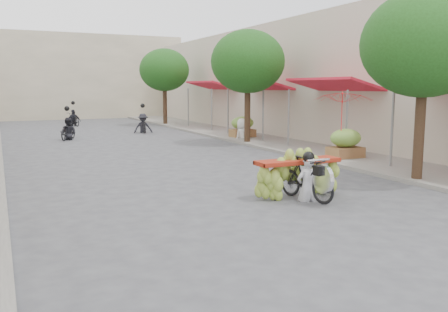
# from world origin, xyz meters

# --- Properties ---
(ground) EXTENTS (120.00, 120.00, 0.00)m
(ground) POSITION_xyz_m (0.00, 0.00, 0.00)
(ground) COLOR #4F4F53
(ground) RESTS_ON ground
(sidewalk_right) EXTENTS (4.00, 60.00, 0.12)m
(sidewalk_right) POSITION_xyz_m (7.00, 15.00, 0.06)
(sidewalk_right) COLOR gray
(sidewalk_right) RESTS_ON ground
(shophouse_row_right) EXTENTS (9.77, 40.00, 6.00)m
(shophouse_row_right) POSITION_xyz_m (11.99, 14.00, 3.00)
(shophouse_row_right) COLOR #BEB19E
(shophouse_row_right) RESTS_ON ground
(far_building) EXTENTS (20.00, 6.00, 7.00)m
(far_building) POSITION_xyz_m (0.00, 38.00, 3.50)
(far_building) COLOR #BFB397
(far_building) RESTS_ON ground
(street_tree_near) EXTENTS (3.40, 3.40, 5.25)m
(street_tree_near) POSITION_xyz_m (5.40, 4.00, 3.78)
(street_tree_near) COLOR #3A2719
(street_tree_near) RESTS_ON ground
(street_tree_mid) EXTENTS (3.40, 3.40, 5.25)m
(street_tree_mid) POSITION_xyz_m (5.40, 14.00, 3.78)
(street_tree_mid) COLOR #3A2719
(street_tree_mid) RESTS_ON ground
(street_tree_far) EXTENTS (3.40, 3.40, 5.25)m
(street_tree_far) POSITION_xyz_m (5.40, 26.00, 3.78)
(street_tree_far) COLOR #3A2719
(street_tree_far) RESTS_ON ground
(produce_crate_mid) EXTENTS (1.20, 0.88, 1.16)m
(produce_crate_mid) POSITION_xyz_m (6.20, 8.00, 0.71)
(produce_crate_mid) COLOR brown
(produce_crate_mid) RESTS_ON ground
(produce_crate_far) EXTENTS (1.20, 0.88, 1.16)m
(produce_crate_far) POSITION_xyz_m (6.20, 16.00, 0.71)
(produce_crate_far) COLOR brown
(produce_crate_far) RESTS_ON ground
(banana_motorbike) EXTENTS (2.20, 1.89, 1.93)m
(banana_motorbike) POSITION_xyz_m (1.39, 3.75, 0.66)
(banana_motorbike) COLOR black
(banana_motorbike) RESTS_ON ground
(market_umbrella) EXTENTS (2.29, 2.29, 1.89)m
(market_umbrella) POSITION_xyz_m (5.90, 7.86, 2.54)
(market_umbrella) COLOR red
(market_umbrella) RESTS_ON ground
(pedestrian) EXTENTS (1.10, 0.88, 1.94)m
(pedestrian) POSITION_xyz_m (5.97, 15.58, 1.09)
(pedestrian) COLOR white
(pedestrian) RESTS_ON ground
(bg_motorbike_a) EXTENTS (1.37, 1.84, 1.95)m
(bg_motorbike_a) POSITION_xyz_m (-1.93, 19.47, 0.73)
(bg_motorbike_a) COLOR black
(bg_motorbike_a) RESTS_ON ground
(bg_motorbike_b) EXTENTS (1.11, 1.72, 1.95)m
(bg_motorbike_b) POSITION_xyz_m (2.50, 21.34, 0.85)
(bg_motorbike_b) COLOR black
(bg_motorbike_b) RESTS_ON ground
(bg_motorbike_c) EXTENTS (1.07, 1.69, 1.95)m
(bg_motorbike_c) POSITION_xyz_m (-0.41, 28.20, 0.80)
(bg_motorbike_c) COLOR black
(bg_motorbike_c) RESTS_ON ground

